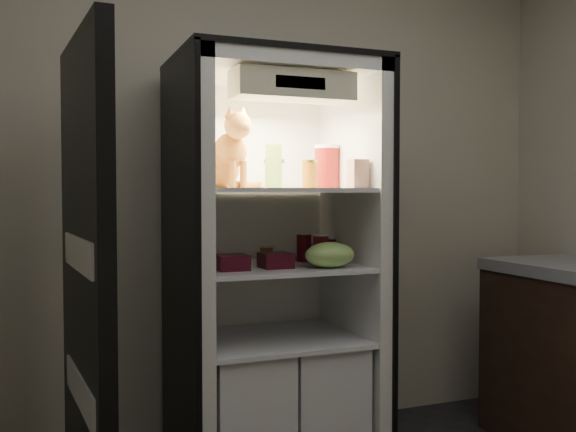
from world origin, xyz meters
name	(u,v)px	position (x,y,z in m)	size (l,w,h in m)	color
room_shell	(451,59)	(0.00, 0.00, 1.62)	(3.60, 3.60, 3.60)	white
refrigerator	(271,295)	(0.00, 1.38, 0.79)	(0.90, 0.72, 1.88)	white
fridge_door	(86,289)	(-0.85, 1.06, 0.91)	(0.13, 0.87, 1.85)	black
tabby_cat	(225,158)	(-0.22, 1.38, 1.43)	(0.33, 0.36, 0.36)	#BC6818
parmesan_shaker	(273,166)	(0.02, 1.41, 1.39)	(0.08, 0.08, 0.20)	#248531
mayo_tub	(274,174)	(0.05, 1.48, 1.36)	(0.10, 0.10, 0.14)	white
salsa_jar	(310,174)	(0.16, 1.29, 1.35)	(0.07, 0.07, 0.13)	maroon
pepper_jar	(327,167)	(0.32, 1.45, 1.40)	(0.13, 0.13, 0.21)	maroon
cream_carton	(358,174)	(0.32, 1.12, 1.35)	(0.07, 0.07, 0.13)	silver
soda_can_a	(304,247)	(0.18, 1.40, 1.01)	(0.07, 0.07, 0.13)	black
soda_can_b	(330,250)	(0.29, 1.36, 1.00)	(0.06, 0.06, 0.11)	black
soda_can_c	(320,249)	(0.21, 1.29, 1.01)	(0.07, 0.07, 0.13)	black
condiment_jar	(267,254)	(-0.02, 1.39, 0.98)	(0.06, 0.06, 0.09)	brown
grape_bag	(330,255)	(0.18, 1.13, 1.00)	(0.23, 0.16, 0.11)	#80AA4F
berry_box_left	(232,262)	(-0.24, 1.20, 0.97)	(0.13, 0.13, 0.07)	#4A0C1E
berry_box_right	(276,260)	(-0.04, 1.21, 0.97)	(0.13, 0.13, 0.07)	#4A0C1E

